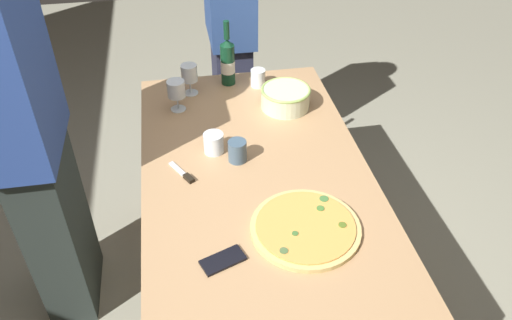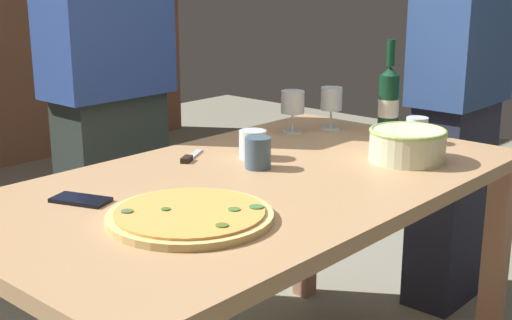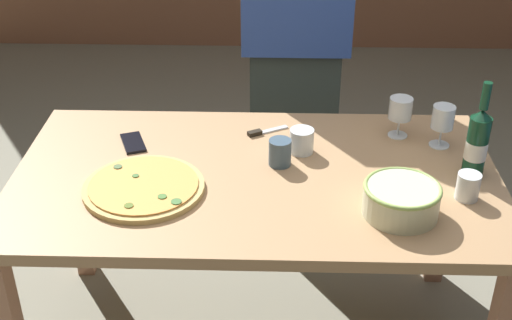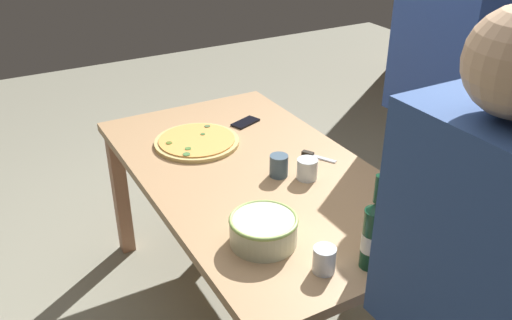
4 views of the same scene
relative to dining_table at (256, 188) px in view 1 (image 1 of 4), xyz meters
The scene contains 14 objects.
ground_plane 0.66m from the dining_table, ahead, with size 8.00×8.00×0.00m, color gray.
dining_table is the anchor object (origin of this frame).
pizza 0.38m from the dining_table, 162.37° to the right, with size 0.38×0.38×0.03m.
serving_bowl 0.51m from the dining_table, 26.33° to the right, with size 0.23×0.23×0.10m.
wine_bottle 0.74m from the dining_table, ahead, with size 0.07×0.07×0.33m.
wine_glass_near_pizza 0.61m from the dining_table, 28.95° to the left, with size 0.08×0.08×0.15m.
wine_glass_by_bottle 0.70m from the dining_table, 18.19° to the left, with size 0.08×0.08×0.15m.
cup_amber 0.25m from the dining_table, 44.47° to the left, with size 0.08×0.08×0.09m, color white.
cup_ceramic 0.68m from the dining_table, 10.86° to the right, with size 0.07×0.07×0.09m, color white.
cup_spare 0.17m from the dining_table, 38.65° to the left, with size 0.08×0.08×0.09m, color #40576A.
cell_phone 0.49m from the dining_table, 157.01° to the left, with size 0.07×0.14×0.01m, color black.
pizza_knife 0.30m from the dining_table, 87.02° to the left, with size 0.15×0.10×0.02m.
person_host 1.12m from the dining_table, ahead, with size 0.42×0.24×1.65m.
person_guest_left 0.89m from the dining_table, 80.43° to the left, with size 0.45×0.24×1.75m.
Camera 1 is at (-1.53, 0.27, 2.03)m, focal length 35.63 mm.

